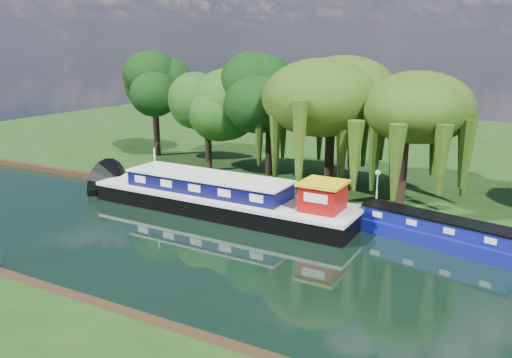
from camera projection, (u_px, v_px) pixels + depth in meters
The scene contains 12 objects.
ground at pixel (310, 269), 25.25m from camera, with size 120.00×120.00×0.00m, color black.
far_bank at pixel (429, 150), 54.18m from camera, with size 120.00×52.00×0.45m, color black.
dutch_barge at pixel (223, 198), 33.90m from camera, with size 19.29×4.82×4.05m.
narrowboat at pixel (434, 233), 28.48m from camera, with size 12.41×4.76×1.79m.
red_dinghy at pixel (186, 204), 35.84m from camera, with size 2.32×3.25×0.67m, color maroon.
willow_left at pixel (332, 98), 36.80m from camera, with size 7.87×7.87×9.43m.
willow_right at pixel (406, 119), 32.73m from camera, with size 6.67×6.67×8.13m.
tree_far_left at pixel (207, 104), 42.65m from camera, with size 5.25×5.25×8.46m.
tree_far_back at pixel (154, 90), 48.74m from camera, with size 5.51×5.51×9.27m.
tree_far_mid at pixel (270, 99), 40.89m from camera, with size 5.69×5.69×9.31m.
lamppost at pixel (378, 178), 33.36m from camera, with size 0.36×0.36×2.56m.
mooring_posts at pixel (352, 206), 32.40m from camera, with size 19.16×0.16×1.00m.
Camera 1 is at (8.61, -21.81, 10.79)m, focal length 35.00 mm.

